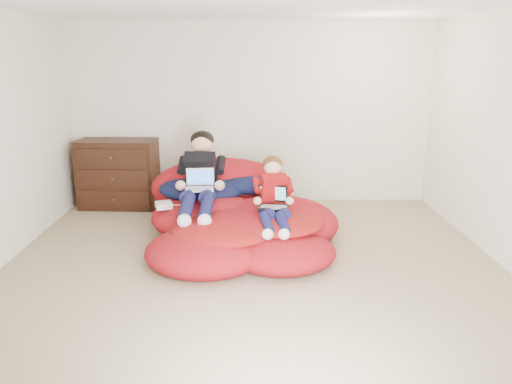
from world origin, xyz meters
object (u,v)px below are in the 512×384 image
older_boy (200,174)px  younger_boy (273,194)px  dresser (118,174)px  laptop_black (274,201)px  beanbag_pile (237,218)px  laptop_white (200,184)px

older_boy → younger_boy: older_boy is taller
dresser → laptop_black: size_ratio=2.87×
laptop_black → dresser: bearing=140.9°
beanbag_pile → older_boy: older_boy is taller
younger_boy → laptop_black: bearing=-90.0°
beanbag_pile → older_boy: (-0.42, 0.17, 0.47)m
older_boy → beanbag_pile: bearing=-21.9°
laptop_black → older_boy: bearing=148.1°
beanbag_pile → laptop_black: (0.40, -0.34, 0.30)m
younger_boy → laptop_black: size_ratio=2.46×
dresser → laptop_white: size_ratio=3.25×
older_boy → younger_boy: 0.95m
dresser → younger_boy: younger_boy is taller
younger_boy → older_boy: bearing=149.5°
older_boy → laptop_white: bearing=-90.0°
younger_boy → dresser: bearing=141.4°
laptop_white → laptop_black: (0.82, -0.41, -0.09)m
beanbag_pile → younger_boy: 0.63m
laptop_white → laptop_black: laptop_white is taller
older_boy → laptop_white: 0.13m
younger_boy → beanbag_pile: bearing=141.9°
younger_boy → laptop_white: size_ratio=2.79×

